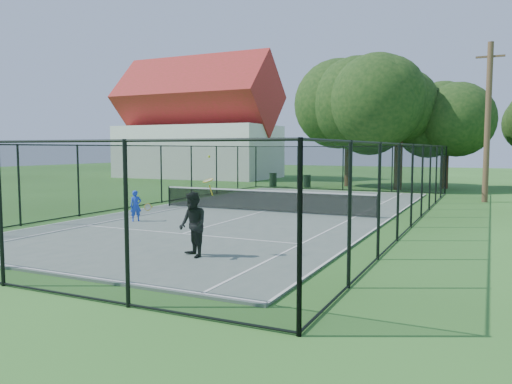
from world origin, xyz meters
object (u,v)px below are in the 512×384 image
at_px(utility_pole, 488,122).
at_px(player_blue, 136,206).
at_px(player_black, 193,224).
at_px(trash_bin_right, 307,181).
at_px(tennis_net, 263,200).
at_px(trash_bin_left, 273,180).

distance_m(utility_pole, player_blue, 18.59).
distance_m(utility_pole, player_black, 19.63).
bearing_deg(player_blue, trash_bin_right, 89.70).
height_order(tennis_net, utility_pole, utility_pole).
relative_size(utility_pole, player_black, 3.20).
bearing_deg(utility_pole, player_blue, -131.05).
xyz_separation_m(trash_bin_left, player_blue, (2.42, -18.85, 0.13)).
relative_size(trash_bin_right, player_black, 0.35).
distance_m(trash_bin_right, player_blue, 19.25).
bearing_deg(player_black, player_blue, 140.55).
distance_m(trash_bin_left, trash_bin_right, 2.56).
relative_size(tennis_net, trash_bin_right, 11.01).
bearing_deg(trash_bin_right, trash_bin_left, -171.01).
bearing_deg(tennis_net, player_black, -76.57).
relative_size(tennis_net, player_black, 3.88).
height_order(utility_pole, player_black, utility_pole).
relative_size(player_blue, player_black, 0.45).
distance_m(trash_bin_left, utility_pole, 15.72).
height_order(trash_bin_right, utility_pole, utility_pole).
xyz_separation_m(trash_bin_right, utility_pole, (11.88, -5.50, 3.76)).
relative_size(trash_bin_left, utility_pole, 0.12).
bearing_deg(trash_bin_right, player_black, -77.43).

